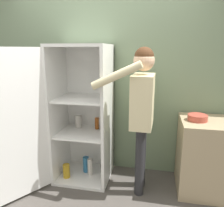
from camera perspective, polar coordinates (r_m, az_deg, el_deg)
The scene contains 5 objects.
wall_back at distance 3.00m, azimuth -1.74°, elevation 6.29°, with size 7.00×0.06×2.55m.
refrigerator at distance 2.78m, azimuth -10.80°, elevation -3.52°, with size 1.11×1.19×1.73m.
person at distance 2.45m, azimuth 7.76°, elevation 0.11°, with size 0.65×0.55×1.70m.
counter at distance 2.89m, azimuth 23.84°, elevation -12.52°, with size 0.68×0.61×0.88m.
bowl at distance 2.68m, azimuth 21.44°, elevation -3.45°, with size 0.22×0.22×0.07m.
Camera 1 is at (0.68, -1.91, 1.67)m, focal length 35.00 mm.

